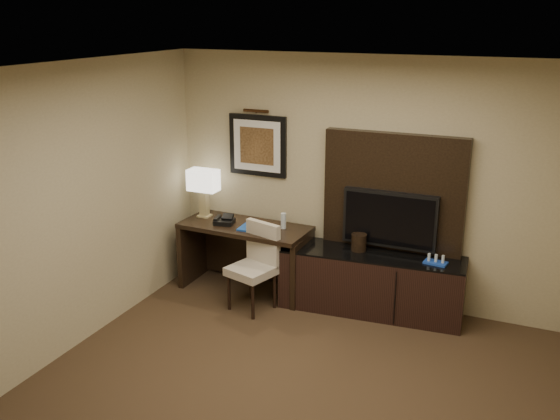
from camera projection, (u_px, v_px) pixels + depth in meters
The scene contains 17 objects.
ceiling at pixel (271, 76), 4.12m from camera, with size 4.50×5.00×0.01m, color silver.
wall_back at pixel (368, 182), 6.71m from camera, with size 4.50×0.01×2.70m, color tan.
wall_left at pixel (35, 224), 5.39m from camera, with size 0.01×5.00×2.70m, color tan.
desk at pixel (245, 257), 7.20m from camera, with size 1.48×0.63×0.79m, color black.
credenza at pixel (371, 282), 6.69m from camera, with size 1.94×0.54×0.67m, color black.
tv_wall_panel at pixel (393, 194), 6.57m from camera, with size 1.50×0.12×1.30m, color black.
tv at pixel (390, 219), 6.56m from camera, with size 1.00×0.08×0.60m, color black.
artwork at pixel (258, 146), 7.10m from camera, with size 0.70×0.04×0.70m, color black.
picture_light at pixel (256, 111), 6.94m from camera, with size 0.04×0.04×0.30m, color #3A2312.
desk_chair at pixel (252, 270), 6.70m from camera, with size 0.44×0.51×0.91m, color beige, non-canonical shape.
table_lamp at pixel (204, 192), 7.28m from camera, with size 0.37×0.21×0.61m, color tan, non-canonical shape.
desk_phone at pixel (224, 219), 7.11m from camera, with size 0.21×0.19×0.11m, color black, non-canonical shape.
blue_folder at pixel (251, 227), 6.99m from camera, with size 0.23×0.30×0.02m, color #1948A5.
book at pixel (252, 218), 6.98m from camera, with size 0.15×0.02×0.21m, color tan.
water_bottle at pixel (283, 221), 6.95m from camera, with size 0.06×0.06×0.18m, color silver.
ice_bucket at pixel (359, 242), 6.64m from camera, with size 0.16×0.16×0.18m, color black.
minibar_tray at pixel (436, 260), 6.31m from camera, with size 0.23×0.14×0.08m, color #1B42B0, non-canonical shape.
Camera 1 is at (1.74, -3.82, 3.11)m, focal length 40.00 mm.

